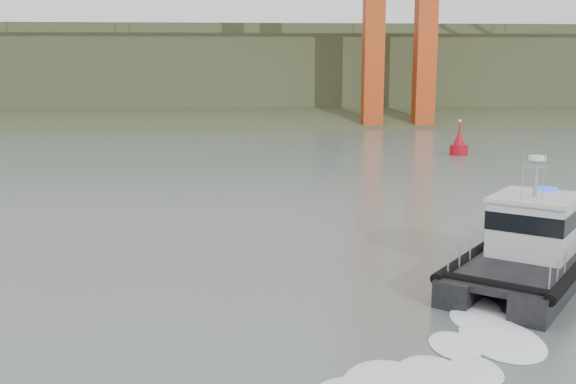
# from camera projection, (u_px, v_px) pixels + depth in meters

# --- Properties ---
(ground) EXTENTS (400.00, 400.00, 0.00)m
(ground) POSITION_uv_depth(u_px,v_px,m) (255.00, 283.00, 25.17)
(ground) COLOR #4E5D57
(ground) RESTS_ON ground
(headlands) EXTENTS (500.00, 105.36, 27.12)m
(headlands) POSITION_uv_depth(u_px,v_px,m) (256.00, 80.00, 147.24)
(headlands) COLOR #334326
(headlands) RESTS_ON ground
(patrol_boat) EXTENTS (9.48, 10.69, 5.12)m
(patrol_boat) POSITION_uv_depth(u_px,v_px,m) (531.00, 247.00, 25.56)
(patrol_boat) COLOR black
(patrol_boat) RESTS_ON ground
(nav_buoy) EXTENTS (1.85, 1.85, 3.85)m
(nav_buoy) POSITION_uv_depth(u_px,v_px,m) (459.00, 145.00, 65.65)
(nav_buoy) COLOR #A10B19
(nav_buoy) RESTS_ON ground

